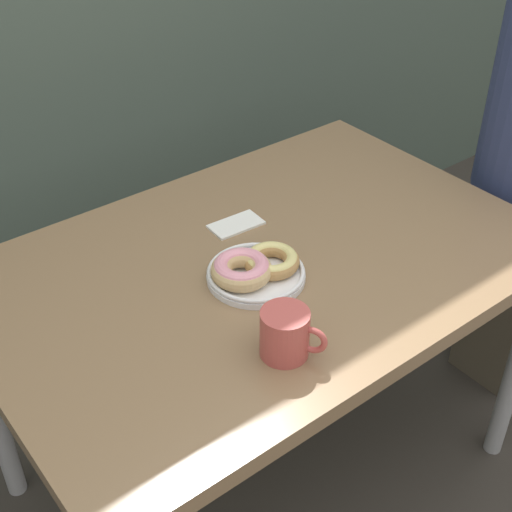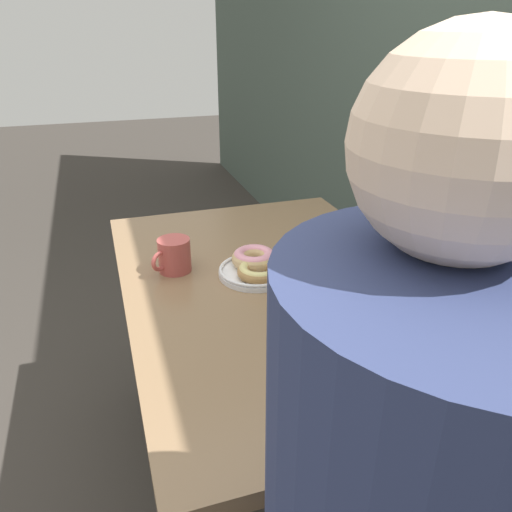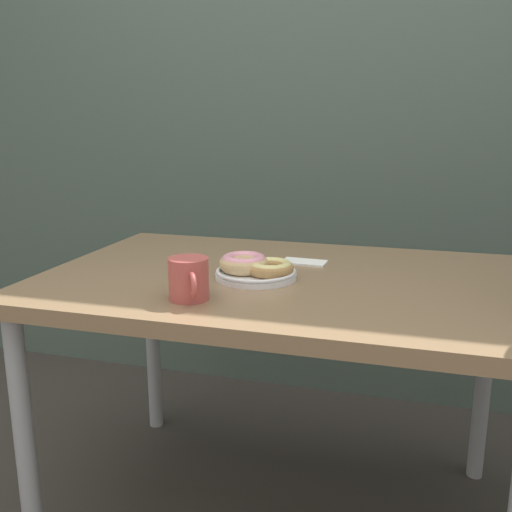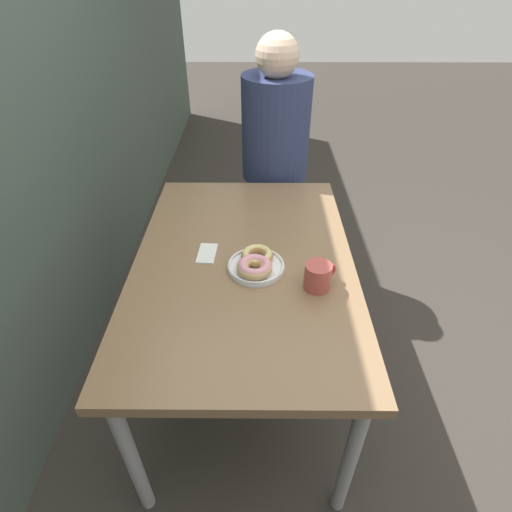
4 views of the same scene
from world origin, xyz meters
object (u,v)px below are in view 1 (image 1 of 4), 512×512
dining_table (263,284)px  napkin (236,225)px  coffee_mug (286,333)px  donut_plate (255,268)px

dining_table → napkin: napkin is taller
napkin → dining_table: bearing=-102.7°
dining_table → coffee_mug: bearing=-120.6°
dining_table → donut_plate: (-0.06, -0.05, 0.10)m
donut_plate → coffee_mug: 0.24m
dining_table → coffee_mug: 0.33m
dining_table → napkin: size_ratio=9.76×
dining_table → napkin: bearing=77.3°
donut_plate → dining_table: bearing=37.6°
dining_table → coffee_mug: (-0.16, -0.26, 0.12)m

